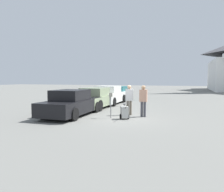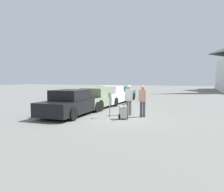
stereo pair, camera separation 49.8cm
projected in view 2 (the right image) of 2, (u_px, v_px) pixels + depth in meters
ground_plane at (116, 117)px, 12.21m from camera, size 120.00×120.00×0.00m
parked_car_black at (72, 104)px, 12.90m from camera, size 2.13×4.85×1.52m
parked_car_sage at (97, 99)px, 16.21m from camera, size 2.05×4.95×1.50m
parked_car_white at (111, 95)px, 18.89m from camera, size 2.14×5.05×1.55m
parked_car_teal at (121, 94)px, 21.41m from camera, size 1.95×4.72×1.44m
parking_meter at (110, 101)px, 11.93m from camera, size 0.18×0.09×1.39m
person_worker at (129, 98)px, 12.86m from camera, size 0.47×0.38×1.79m
person_supervisor at (143, 99)px, 12.26m from camera, size 0.43×0.24×1.79m
equipment_cart at (123, 112)px, 11.64m from camera, size 0.65×0.96×1.00m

